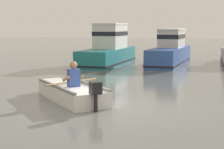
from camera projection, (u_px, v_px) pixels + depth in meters
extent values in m
plane|color=slate|center=(113.00, 108.00, 9.89)|extent=(120.00, 120.00, 0.00)
cube|color=white|center=(72.00, 93.00, 10.95)|extent=(2.89, 3.04, 0.44)
cube|color=white|center=(53.00, 85.00, 12.46)|extent=(0.72, 0.70, 0.42)
cube|color=gray|center=(55.00, 86.00, 10.68)|extent=(2.09, 2.31, 0.08)
cube|color=gray|center=(88.00, 84.00, 11.15)|extent=(2.09, 2.31, 0.08)
cube|color=white|center=(73.00, 88.00, 10.84)|extent=(0.94, 0.88, 0.06)
cylinder|color=black|center=(96.00, 101.00, 9.49)|extent=(0.14, 0.14, 0.54)
cube|color=black|center=(96.00, 88.00, 9.45)|extent=(0.37, 0.37, 0.32)
cube|color=#334C99|center=(74.00, 78.00, 10.75)|extent=(0.40, 0.39, 0.52)
sphere|color=#9E7051|center=(73.00, 65.00, 10.70)|extent=(0.22, 0.22, 0.22)
cylinder|color=#9E7051|center=(66.00, 79.00, 10.70)|extent=(0.35, 0.38, 0.23)
cylinder|color=#9E7051|center=(80.00, 78.00, 10.90)|extent=(0.35, 0.38, 0.23)
cylinder|color=tan|center=(72.00, 82.00, 11.29)|extent=(1.05, 1.76, 0.06)
cube|color=#1E727A|center=(108.00, 57.00, 21.21)|extent=(2.15, 6.02, 0.92)
cube|color=black|center=(108.00, 62.00, 21.25)|extent=(2.19, 6.07, 0.10)
cube|color=silver|center=(111.00, 36.00, 21.56)|extent=(1.53, 2.57, 1.38)
cube|color=black|center=(111.00, 33.00, 21.54)|extent=(1.56, 2.60, 0.24)
cube|color=white|center=(111.00, 24.00, 21.47)|extent=(1.61, 2.70, 0.08)
cube|color=#2D519E|center=(170.00, 56.00, 21.16)|extent=(2.09, 6.21, 0.99)
cube|color=black|center=(170.00, 62.00, 21.20)|extent=(2.14, 6.25, 0.10)
cube|color=beige|center=(172.00, 38.00, 21.54)|extent=(1.42, 2.66, 0.99)
cube|color=black|center=(172.00, 36.00, 21.52)|extent=(1.45, 2.69, 0.24)
cube|color=white|center=(172.00, 29.00, 21.47)|extent=(1.49, 2.79, 0.08)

